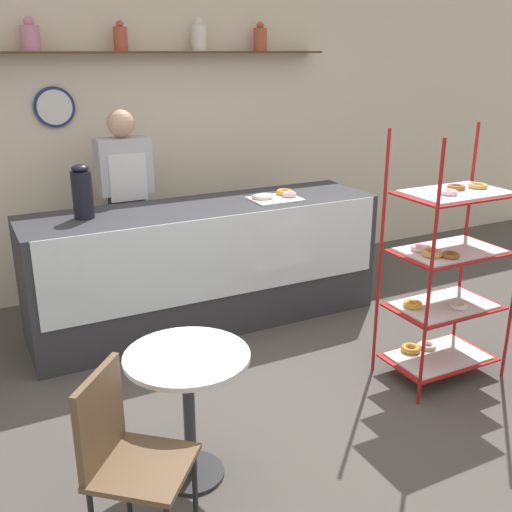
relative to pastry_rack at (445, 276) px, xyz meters
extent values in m
plane|color=#4C4742|center=(-1.06, 0.16, -0.71)|extent=(14.00, 14.00, 0.00)
cube|color=beige|center=(-1.06, 2.56, 0.64)|extent=(10.00, 0.06, 2.70)
cube|color=#4C331E|center=(-1.06, 2.41, 1.37)|extent=(3.08, 0.24, 0.02)
cylinder|color=#CC7F99|center=(-2.07, 2.41, 1.47)|extent=(0.14, 0.14, 0.19)
sphere|color=#CC7F99|center=(-2.07, 2.41, 1.59)|extent=(0.08, 0.08, 0.08)
cylinder|color=#B24C33|center=(-1.37, 2.41, 1.47)|extent=(0.11, 0.11, 0.19)
sphere|color=#B24C33|center=(-1.37, 2.41, 1.58)|extent=(0.06, 0.06, 0.06)
cylinder|color=silver|center=(-0.69, 2.41, 1.49)|extent=(0.13, 0.13, 0.21)
sphere|color=silver|center=(-0.69, 2.41, 1.62)|extent=(0.07, 0.07, 0.07)
cylinder|color=#B24C33|center=(-0.10, 2.41, 1.48)|extent=(0.12, 0.12, 0.20)
sphere|color=#B24C33|center=(-0.10, 2.41, 1.59)|extent=(0.07, 0.07, 0.07)
cylinder|color=navy|center=(-1.93, 2.51, 0.95)|extent=(0.32, 0.03, 0.32)
cylinder|color=white|center=(-1.93, 2.49, 0.95)|extent=(0.28, 0.00, 0.28)
cube|color=#333338|center=(-1.06, 1.49, -0.23)|extent=(2.76, 0.72, 0.97)
cube|color=silver|center=(-1.06, 1.13, -0.05)|extent=(2.65, 0.01, 0.62)
cylinder|color=#A51919|center=(-0.36, -0.23, 0.12)|extent=(0.02, 0.02, 1.66)
cylinder|color=#A51919|center=(-0.36, 0.23, 0.12)|extent=(0.02, 0.02, 1.66)
cylinder|color=#A51919|center=(0.38, 0.23, 0.12)|extent=(0.02, 0.02, 1.66)
cube|color=#A51919|center=(0.01, 0.00, -0.59)|extent=(0.71, 0.44, 0.01)
cube|color=silver|center=(0.01, 0.00, -0.58)|extent=(0.63, 0.39, 0.01)
torus|color=gold|center=(-0.12, 0.13, -0.55)|extent=(0.13, 0.13, 0.04)
torus|color=silver|center=(0.02, 0.12, -0.56)|extent=(0.13, 0.13, 0.03)
cube|color=#A51919|center=(0.01, 0.00, -0.21)|extent=(0.71, 0.44, 0.01)
cube|color=silver|center=(0.01, 0.00, -0.20)|extent=(0.63, 0.39, 0.01)
torus|color=silver|center=(0.04, -0.10, -0.18)|extent=(0.11, 0.11, 0.04)
torus|color=gold|center=(-0.21, 0.05, -0.18)|extent=(0.12, 0.12, 0.04)
cube|color=#A51919|center=(0.01, 0.00, 0.17)|extent=(0.71, 0.44, 0.01)
cube|color=silver|center=(0.01, 0.00, 0.18)|extent=(0.63, 0.39, 0.01)
torus|color=#EAB2C1|center=(-0.17, 0.06, 0.20)|extent=(0.13, 0.13, 0.03)
torus|color=tan|center=(-0.19, -0.05, 0.20)|extent=(0.13, 0.13, 0.04)
torus|color=brown|center=(-0.10, -0.12, 0.20)|extent=(0.11, 0.11, 0.03)
cube|color=#A51919|center=(0.01, 0.00, 0.54)|extent=(0.71, 0.44, 0.01)
cube|color=silver|center=(0.01, 0.00, 0.56)|extent=(0.63, 0.39, 0.01)
torus|color=#EAB2C1|center=(-0.10, -0.05, 0.58)|extent=(0.11, 0.11, 0.03)
torus|color=brown|center=(0.05, 0.04, 0.58)|extent=(0.11, 0.11, 0.03)
torus|color=tan|center=(0.20, 0.00, 0.58)|extent=(0.12, 0.12, 0.03)
cube|color=#282833|center=(-1.52, 2.04, -0.21)|extent=(0.25, 0.19, 1.01)
cube|color=#B2B2B7|center=(-1.52, 2.04, 0.52)|extent=(0.42, 0.22, 0.44)
cube|color=silver|center=(-1.52, 1.92, 0.44)|extent=(0.30, 0.01, 0.37)
sphere|color=tan|center=(-1.52, 2.04, 0.85)|extent=(0.22, 0.22, 0.22)
cylinder|color=#262628|center=(-1.86, -0.21, -0.70)|extent=(0.34, 0.34, 0.02)
cylinder|color=#333338|center=(-1.86, -0.21, -0.36)|extent=(0.06, 0.06, 0.66)
cylinder|color=white|center=(-1.86, -0.21, -0.02)|extent=(0.62, 0.62, 0.02)
cylinder|color=black|center=(-2.00, -0.62, -0.48)|extent=(0.02, 0.02, 0.47)
cylinder|color=black|center=(-2.24, -0.41, -0.48)|extent=(0.02, 0.02, 0.47)
cube|color=brown|center=(-2.23, -0.63, -0.23)|extent=(0.54, 0.54, 0.03)
cube|color=brown|center=(-2.36, -0.52, -0.02)|extent=(0.26, 0.29, 0.40)
cylinder|color=black|center=(-1.95, 1.54, 0.43)|extent=(0.14, 0.14, 0.33)
ellipsoid|color=black|center=(-1.95, 1.54, 0.62)|extent=(0.12, 0.12, 0.06)
cube|color=white|center=(-0.49, 1.40, 0.27)|extent=(0.39, 0.31, 0.01)
torus|color=silver|center=(-0.56, 1.43, 0.29)|extent=(0.13, 0.13, 0.04)
torus|color=#EAB2C1|center=(-0.36, 1.40, 0.29)|extent=(0.12, 0.12, 0.04)
torus|color=silver|center=(-0.60, 1.44, 0.29)|extent=(0.13, 0.13, 0.03)
torus|color=#EAB2C1|center=(-0.61, 1.45, 0.29)|extent=(0.11, 0.11, 0.03)
torus|color=gold|center=(-0.35, 1.49, 0.29)|extent=(0.14, 0.14, 0.04)
camera|label=1|loc=(-2.74, -2.66, 1.39)|focal=42.00mm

